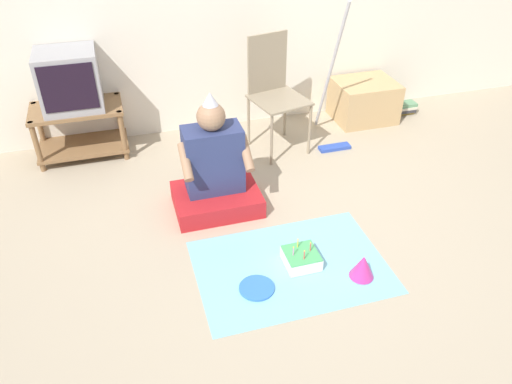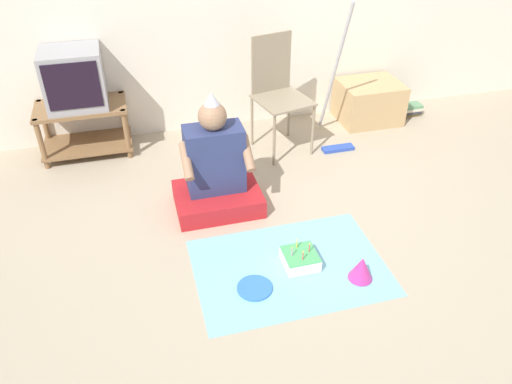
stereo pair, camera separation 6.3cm
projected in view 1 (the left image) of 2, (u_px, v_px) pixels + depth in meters
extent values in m
plane|color=tan|center=(309.00, 248.00, 3.31)|extent=(16.00, 16.00, 0.00)
cube|color=olive|center=(76.00, 109.00, 4.09)|extent=(0.74, 0.43, 0.03)
cube|color=olive|center=(84.00, 146.00, 4.28)|extent=(0.74, 0.43, 0.02)
cylinder|color=olive|center=(37.00, 147.00, 3.98)|extent=(0.04, 0.04, 0.44)
cylinder|color=olive|center=(123.00, 136.00, 4.14)|extent=(0.04, 0.04, 0.44)
cylinder|color=olive|center=(40.00, 127.00, 4.27)|extent=(0.04, 0.04, 0.44)
cylinder|color=olive|center=(120.00, 117.00, 4.43)|extent=(0.04, 0.04, 0.44)
cube|color=#99999E|center=(69.00, 80.00, 3.95)|extent=(0.46, 0.41, 0.47)
cube|color=black|center=(69.00, 88.00, 3.77)|extent=(0.40, 0.01, 0.37)
cube|color=gray|center=(279.00, 100.00, 4.13)|extent=(0.50, 0.51, 0.02)
cube|color=gray|center=(267.00, 63.00, 4.14)|extent=(0.36, 0.10, 0.50)
cylinder|color=gray|center=(272.00, 140.00, 4.05)|extent=(0.02, 0.02, 0.47)
cylinder|color=gray|center=(310.00, 129.00, 4.20)|extent=(0.02, 0.02, 0.47)
cylinder|color=gray|center=(249.00, 121.00, 4.33)|extent=(0.02, 0.02, 0.47)
cylinder|color=gray|center=(285.00, 112.00, 4.48)|extent=(0.02, 0.02, 0.47)
cube|color=tan|center=(364.00, 100.00, 4.79)|extent=(0.56, 0.48, 0.38)
cube|color=#2D4CB2|center=(335.00, 147.00, 4.39)|extent=(0.28, 0.09, 0.03)
cylinder|color=#B7B7BC|center=(331.00, 70.00, 4.20)|extent=(0.03, 0.47, 1.24)
cube|color=#A88933|center=(403.00, 112.00, 4.98)|extent=(0.19, 0.11, 0.03)
cube|color=#333338|center=(404.00, 109.00, 4.97)|extent=(0.19, 0.15, 0.03)
cube|color=beige|center=(405.00, 107.00, 4.95)|extent=(0.19, 0.14, 0.02)
cube|color=#60936B|center=(406.00, 104.00, 4.94)|extent=(0.19, 0.13, 0.03)
cube|color=red|center=(217.00, 199.00, 3.65)|extent=(0.61, 0.46, 0.14)
cube|color=navy|center=(213.00, 159.00, 3.51)|extent=(0.41, 0.23, 0.49)
sphere|color=#9E7556|center=(211.00, 117.00, 3.32)|extent=(0.20, 0.20, 0.20)
cone|color=silver|center=(210.00, 99.00, 3.25)|extent=(0.11, 0.11, 0.09)
cylinder|color=#9E7556|center=(186.00, 162.00, 3.33)|extent=(0.06, 0.26, 0.21)
cylinder|color=#9E7556|center=(246.00, 153.00, 3.43)|extent=(0.06, 0.26, 0.21)
cube|color=#7FC6E0|center=(291.00, 266.00, 3.16)|extent=(1.20, 0.84, 0.01)
cube|color=white|center=(301.00, 259.00, 3.16)|extent=(0.21, 0.21, 0.08)
cube|color=#4CB266|center=(301.00, 253.00, 3.13)|extent=(0.21, 0.21, 0.01)
cylinder|color=#EA4C4C|center=(310.00, 248.00, 3.13)|extent=(0.01, 0.01, 0.07)
sphere|color=#FFCC4C|center=(311.00, 243.00, 3.11)|extent=(0.01, 0.01, 0.01)
cylinder|color=yellow|center=(298.00, 244.00, 3.16)|extent=(0.01, 0.01, 0.07)
sphere|color=#FFCC4C|center=(298.00, 239.00, 3.14)|extent=(0.01, 0.01, 0.01)
cylinder|color=#E58CCC|center=(293.00, 252.00, 3.10)|extent=(0.01, 0.01, 0.07)
sphere|color=#FFCC4C|center=(294.00, 247.00, 3.07)|extent=(0.01, 0.01, 0.01)
cylinder|color=#EA4C4C|center=(304.00, 256.00, 3.07)|extent=(0.01, 0.01, 0.07)
sphere|color=#FFCC4C|center=(305.00, 251.00, 3.04)|extent=(0.01, 0.01, 0.01)
cone|color=#CC338C|center=(363.00, 266.00, 3.05)|extent=(0.15, 0.15, 0.16)
cylinder|color=blue|center=(257.00, 288.00, 3.00)|extent=(0.22, 0.22, 0.01)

